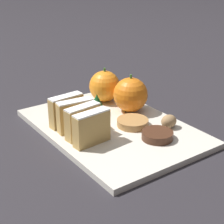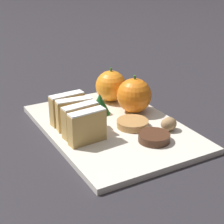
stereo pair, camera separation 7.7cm
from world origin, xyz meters
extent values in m
plane|color=#28262B|center=(0.00, 0.00, 0.00)|extent=(6.00, 6.00, 0.00)
cube|color=silver|center=(0.00, 0.00, 0.01)|extent=(0.26, 0.38, 0.01)
cube|color=tan|center=(-0.08, -0.04, 0.04)|extent=(0.08, 0.03, 0.06)
cube|color=white|center=(-0.08, -0.04, 0.08)|extent=(0.07, 0.03, 0.00)
cube|color=tan|center=(-0.08, -0.01, 0.04)|extent=(0.08, 0.03, 0.06)
cube|color=white|center=(-0.08, -0.01, 0.08)|extent=(0.07, 0.03, 0.00)
cube|color=tan|center=(-0.07, 0.02, 0.04)|extent=(0.08, 0.03, 0.06)
cube|color=white|center=(-0.07, 0.02, 0.08)|extent=(0.07, 0.03, 0.00)
cube|color=tan|center=(-0.08, 0.06, 0.04)|extent=(0.08, 0.03, 0.06)
cube|color=white|center=(-0.08, 0.06, 0.08)|extent=(0.07, 0.03, 0.00)
sphere|color=orange|center=(0.08, 0.04, 0.05)|extent=(0.08, 0.08, 0.08)
cylinder|color=#38702D|center=(0.08, 0.04, 0.09)|extent=(0.01, 0.01, 0.01)
sphere|color=orange|center=(0.07, 0.12, 0.05)|extent=(0.07, 0.07, 0.07)
cylinder|color=#38702D|center=(0.07, 0.12, 0.09)|extent=(0.01, 0.00, 0.01)
ellipsoid|color=#9E7A51|center=(0.09, -0.08, 0.03)|extent=(0.03, 0.03, 0.03)
cylinder|color=#472819|center=(0.04, -0.10, 0.02)|extent=(0.06, 0.06, 0.02)
cylinder|color=#B27F47|center=(0.03, -0.03, 0.02)|extent=(0.07, 0.07, 0.01)
cone|color=#195623|center=(0.01, 0.07, 0.04)|extent=(0.05, 0.05, 0.05)
camera|label=1|loc=(-0.41, -0.58, 0.35)|focal=60.00mm
camera|label=2|loc=(-0.35, -0.62, 0.35)|focal=60.00mm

